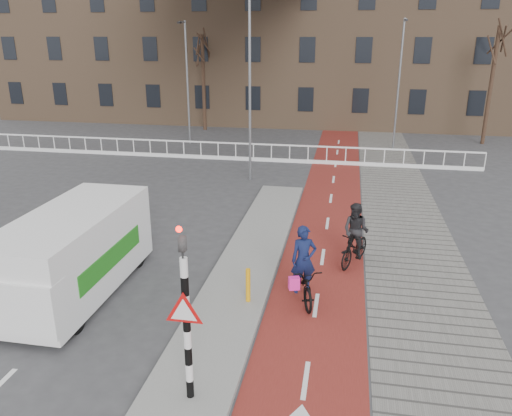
# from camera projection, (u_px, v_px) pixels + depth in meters

# --- Properties ---
(ground) EXTENTS (120.00, 120.00, 0.00)m
(ground) POSITION_uv_depth(u_px,v_px,m) (243.00, 344.00, 11.26)
(ground) COLOR #38383A
(ground) RESTS_ON ground
(bike_lane) EXTENTS (2.50, 60.00, 0.01)m
(bike_lane) POSITION_uv_depth(u_px,v_px,m) (330.00, 206.00, 20.28)
(bike_lane) COLOR maroon
(bike_lane) RESTS_ON ground
(sidewalk) EXTENTS (3.00, 60.00, 0.01)m
(sidewalk) POSITION_uv_depth(u_px,v_px,m) (401.00, 210.00, 19.80)
(sidewalk) COLOR slate
(sidewalk) RESTS_ON ground
(curb_island) EXTENTS (1.80, 16.00, 0.12)m
(curb_island) POSITION_uv_depth(u_px,v_px,m) (248.00, 263.00, 15.07)
(curb_island) COLOR gray
(curb_island) RESTS_ON ground
(traffic_signal) EXTENTS (0.80, 0.80, 3.68)m
(traffic_signal) POSITION_uv_depth(u_px,v_px,m) (186.00, 310.00, 8.83)
(traffic_signal) COLOR black
(traffic_signal) RESTS_ON curb_island
(bollard) EXTENTS (0.12, 0.12, 0.91)m
(bollard) POSITION_uv_depth(u_px,v_px,m) (248.00, 285.00, 12.69)
(bollard) COLOR orange
(bollard) RESTS_ON curb_island
(cyclist_near) EXTENTS (1.29, 2.10, 2.05)m
(cyclist_near) POSITION_uv_depth(u_px,v_px,m) (303.00, 276.00, 12.91)
(cyclist_near) COLOR black
(cyclist_near) RESTS_ON bike_lane
(cyclist_far) EXTENTS (1.19, 1.83, 1.92)m
(cyclist_far) POSITION_uv_depth(u_px,v_px,m) (355.00, 240.00, 14.91)
(cyclist_far) COLOR black
(cyclist_far) RESTS_ON bike_lane
(van) EXTENTS (2.16, 5.29, 2.27)m
(van) POSITION_uv_depth(u_px,v_px,m) (74.00, 252.00, 13.13)
(van) COLOR white
(van) RESTS_ON ground
(railing) EXTENTS (28.00, 0.10, 0.99)m
(railing) POSITION_uv_depth(u_px,v_px,m) (218.00, 154.00, 27.80)
(railing) COLOR silver
(railing) RESTS_ON ground
(townhouse_row) EXTENTS (46.00, 10.00, 15.90)m
(townhouse_row) POSITION_uv_depth(u_px,v_px,m) (289.00, 18.00, 38.91)
(townhouse_row) COLOR #7F6047
(townhouse_row) RESTS_ON ground
(tree_mid) EXTENTS (0.25, 0.25, 6.62)m
(tree_mid) POSITION_uv_depth(u_px,v_px,m) (204.00, 83.00, 35.52)
(tree_mid) COLOR black
(tree_mid) RESTS_ON ground
(tree_right) EXTENTS (0.24, 0.24, 7.11)m
(tree_right) POSITION_uv_depth(u_px,v_px,m) (491.00, 87.00, 30.71)
(tree_right) COLOR black
(tree_right) RESTS_ON ground
(streetlight_near) EXTENTS (0.12, 0.12, 8.56)m
(streetlight_near) POSITION_uv_depth(u_px,v_px,m) (250.00, 89.00, 22.65)
(streetlight_near) COLOR slate
(streetlight_near) RESTS_ON ground
(streetlight_left) EXTENTS (0.12, 0.12, 7.40)m
(streetlight_left) POSITION_uv_depth(u_px,v_px,m) (188.00, 84.00, 30.73)
(streetlight_left) COLOR slate
(streetlight_left) RESTS_ON ground
(streetlight_right) EXTENTS (0.12, 0.12, 7.50)m
(streetlight_right) POSITION_uv_depth(u_px,v_px,m) (398.00, 86.00, 29.31)
(streetlight_right) COLOR slate
(streetlight_right) RESTS_ON ground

